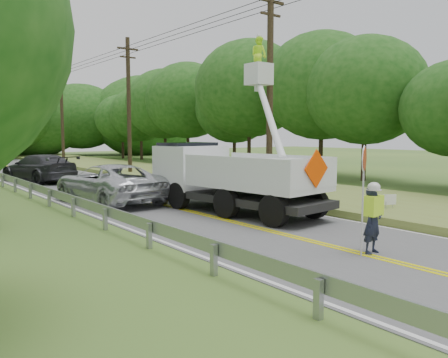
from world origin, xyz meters
TOP-DOWN VIEW (x-y plane):
  - ground at (0.00, 0.00)m, footprint 140.00×140.00m
  - road at (0.00, 14.00)m, footprint 7.20×96.00m
  - guardrail at (-4.02, 14.91)m, footprint 0.18×48.00m
  - utility_poles at (5.00, 17.02)m, footprint 1.60×43.30m
  - tall_grass_verge at (7.10, 14.00)m, footprint 7.00×96.00m
  - treeline_right at (15.64, 24.32)m, footprint 9.89×52.21m
  - flagger at (0.24, -0.03)m, footprint 1.10×0.48m
  - bucket_truck at (1.43, 8.12)m, footprint 5.14×8.05m
  - suv_silver at (-1.66, 12.34)m, footprint 3.39×6.52m
  - suv_darkgrey at (-1.58, 23.64)m, footprint 3.89×6.52m
  - yard_sign at (5.59, 2.91)m, footprint 0.53×0.25m

SIDE VIEW (x-z plane):
  - ground at x=0.00m, z-range 0.00..0.00m
  - road at x=0.00m, z-range 0.00..0.02m
  - tall_grass_verge at x=7.10m, z-range 0.00..0.30m
  - guardrail at x=-4.02m, z-range 0.17..0.94m
  - yard_sign at x=5.59m, z-range 0.18..1.00m
  - suv_silver at x=-1.66m, z-range 0.02..1.77m
  - suv_darkgrey at x=-1.58m, z-range 0.02..1.79m
  - flagger at x=0.24m, z-range -0.38..2.44m
  - bucket_truck at x=1.43m, z-range -2.06..5.43m
  - utility_poles at x=5.00m, z-range 0.27..10.27m
  - treeline_right at x=15.64m, z-range 0.54..11.56m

